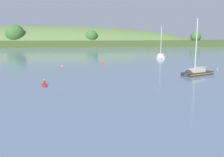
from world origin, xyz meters
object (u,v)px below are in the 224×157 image
(sailboat_far_left, at_px, (161,57))
(mooring_buoy_off_fishing_boat, at_px, (217,69))
(canoe_with_paddler, at_px, (44,84))
(mooring_buoy_far_upstream, at_px, (102,64))
(mooring_buoy_foreground, at_px, (62,66))
(sailboat_outer_reach, at_px, (194,74))

(sailboat_far_left, relative_size, mooring_buoy_off_fishing_boat, 23.57)
(canoe_with_paddler, distance_m, mooring_buoy_off_fishing_boat, 39.63)
(mooring_buoy_off_fishing_boat, xyz_separation_m, mooring_buoy_far_upstream, (-26.23, 14.71, -0.00))
(canoe_with_paddler, bearing_deg, mooring_buoy_foreground, -16.40)
(sailboat_far_left, bearing_deg, mooring_buoy_foreground, -40.97)
(canoe_with_paddler, bearing_deg, mooring_buoy_far_upstream, -35.40)
(mooring_buoy_off_fishing_boat, bearing_deg, sailboat_far_left, 98.19)
(mooring_buoy_off_fishing_boat, bearing_deg, sailboat_outer_reach, -136.87)
(sailboat_far_left, bearing_deg, mooring_buoy_off_fishing_boat, 21.87)
(canoe_with_paddler, height_order, mooring_buoy_foreground, canoe_with_paddler)
(mooring_buoy_far_upstream, bearing_deg, canoe_with_paddler, -107.26)
(mooring_buoy_off_fishing_boat, bearing_deg, canoe_with_paddler, -155.18)
(mooring_buoy_foreground, xyz_separation_m, mooring_buoy_far_upstream, (10.53, 5.12, -0.00))
(canoe_with_paddler, xyz_separation_m, mooring_buoy_off_fishing_boat, (35.97, 16.63, -0.10))
(sailboat_far_left, relative_size, canoe_with_paddler, 3.50)
(sailboat_outer_reach, distance_m, canoe_with_paddler, 28.16)
(mooring_buoy_foreground, distance_m, mooring_buoy_far_upstream, 11.71)
(canoe_with_paddler, relative_size, mooring_buoy_far_upstream, 4.73)
(sailboat_far_left, height_order, canoe_with_paddler, sailboat_far_left)
(canoe_with_paddler, relative_size, mooring_buoy_foreground, 5.28)
(sailboat_outer_reach, distance_m, mooring_buoy_far_upstream, 28.86)
(canoe_with_paddler, relative_size, mooring_buoy_off_fishing_boat, 6.73)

